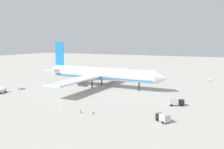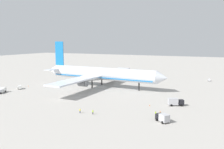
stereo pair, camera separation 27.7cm
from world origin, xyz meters
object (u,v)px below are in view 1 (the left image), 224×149
at_px(ground_worker_3, 80,111).
at_px(traffic_cone_1, 28,86).
at_px(service_van, 20,87).
at_px(ground_worker_0, 93,112).
at_px(traffic_cone_2, 160,111).
at_px(traffic_cone_0, 150,105).
at_px(airliner, 100,74).
at_px(ground_worker_1, 156,113).
at_px(traffic_cone_3, 159,79).
at_px(baggage_cart_1, 209,80).
at_px(service_truck_2, 175,102).
at_px(service_truck_1, 163,117).
at_px(service_truck_0, 1,91).

distance_m(ground_worker_3, traffic_cone_1, 63.21).
distance_m(service_van, ground_worker_3, 58.42).
height_order(ground_worker_0, traffic_cone_2, ground_worker_0).
distance_m(service_van, traffic_cone_0, 74.12).
relative_size(service_van, traffic_cone_2, 8.03).
xyz_separation_m(airliner, traffic_cone_2, (43.43, -33.98, -7.23)).
bearing_deg(traffic_cone_0, ground_worker_1, -64.46).
relative_size(traffic_cone_1, traffic_cone_3, 1.00).
bearing_deg(ground_worker_1, ground_worker_3, -161.67).
xyz_separation_m(baggage_cart_1, traffic_cone_3, (-30.59, -9.39, -0.53)).
bearing_deg(service_van, traffic_cone_2, -6.54).
bearing_deg(airliner, traffic_cone_3, 56.78).
relative_size(service_van, ground_worker_0, 2.64).
distance_m(ground_worker_0, traffic_cone_1, 67.33).
bearing_deg(traffic_cone_3, ground_worker_1, -76.78).
bearing_deg(traffic_cone_2, ground_worker_3, -152.58).
bearing_deg(service_van, service_truck_2, 1.50).
bearing_deg(ground_worker_3, ground_worker_0, 8.05).
bearing_deg(service_truck_1, traffic_cone_1, 162.28).
bearing_deg(service_truck_0, baggage_cart_1, 42.11).
bearing_deg(baggage_cart_1, service_truck_0, -137.89).
distance_m(ground_worker_3, traffic_cone_2, 29.49).
relative_size(baggage_cart_1, traffic_cone_3, 6.18).
bearing_deg(traffic_cone_2, traffic_cone_3, 104.37).
relative_size(service_truck_0, traffic_cone_2, 11.78).
distance_m(baggage_cart_1, ground_worker_3, 102.47).
relative_size(ground_worker_1, traffic_cone_2, 3.10).
relative_size(service_truck_2, traffic_cone_0, 11.91).
relative_size(baggage_cart_1, ground_worker_3, 2.03).
height_order(service_van, ground_worker_3, service_van).
height_order(service_truck_1, traffic_cone_2, service_truck_1).
distance_m(service_truck_1, ground_worker_3, 29.75).
height_order(baggage_cart_1, traffic_cone_0, baggage_cart_1).
relative_size(service_truck_2, ground_worker_3, 3.91).
bearing_deg(traffic_cone_3, traffic_cone_0, -79.14).
height_order(airliner, service_van, airliner).
distance_m(service_truck_1, service_truck_2, 21.56).
bearing_deg(ground_worker_3, service_van, 157.09).
bearing_deg(traffic_cone_3, airliner, -123.22).
bearing_deg(service_truck_0, ground_worker_3, -11.65).
distance_m(service_truck_2, traffic_cone_3, 64.53).
distance_m(ground_worker_1, traffic_cone_1, 84.10).
bearing_deg(baggage_cart_1, traffic_cone_0, -103.54).
xyz_separation_m(ground_worker_0, traffic_cone_3, (2.69, 84.95, -0.57)).
relative_size(airliner, traffic_cone_2, 140.76).
distance_m(baggage_cart_1, ground_worker_0, 100.04).
bearing_deg(service_van, traffic_cone_3, 45.65).
distance_m(ground_worker_1, traffic_cone_2, 5.07).
bearing_deg(baggage_cart_1, ground_worker_0, -109.43).
bearing_deg(ground_worker_0, traffic_cone_0, 51.91).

